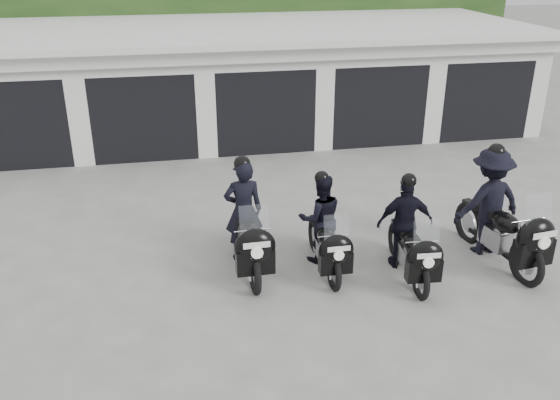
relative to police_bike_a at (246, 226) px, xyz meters
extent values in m
plane|color=#9B9A95|center=(1.35, 0.35, -0.79)|extent=(80.00, 80.00, 0.00)
cube|color=white|center=(1.35, 8.85, 0.61)|extent=(16.00, 6.00, 2.80)
cube|color=white|center=(1.35, 8.65, 2.09)|extent=(16.40, 6.80, 0.16)
cube|color=white|center=(1.35, 5.60, 1.86)|extent=(16.40, 0.12, 0.40)
cube|color=black|center=(1.35, 5.83, -0.67)|extent=(16.00, 0.06, 0.24)
cube|color=black|center=(-4.85, 7.05, 0.31)|extent=(2.60, 2.60, 2.20)
cube|color=white|center=(-4.85, 6.00, 1.71)|extent=(2.60, 0.50, 0.60)
cube|color=white|center=(-3.30, 6.00, 0.61)|extent=(0.50, 0.50, 2.80)
cube|color=black|center=(-1.75, 7.05, 0.31)|extent=(2.60, 2.60, 2.20)
cube|color=white|center=(-1.75, 6.00, 1.71)|extent=(2.60, 0.50, 0.60)
cube|color=white|center=(-0.20, 6.00, 0.61)|extent=(0.50, 0.50, 2.80)
cube|color=black|center=(1.35, 7.05, 0.31)|extent=(2.60, 2.60, 2.20)
cube|color=white|center=(1.35, 6.00, 1.71)|extent=(2.60, 0.50, 0.60)
cube|color=white|center=(2.90, 6.00, 0.61)|extent=(0.50, 0.50, 2.80)
cube|color=black|center=(4.45, 7.05, 0.31)|extent=(2.60, 2.60, 2.20)
cube|color=white|center=(4.45, 6.00, 1.71)|extent=(2.60, 0.50, 0.60)
cube|color=white|center=(6.00, 6.00, 0.61)|extent=(0.50, 0.50, 2.80)
cube|color=black|center=(7.55, 7.05, 0.31)|extent=(2.60, 2.60, 2.20)
cube|color=white|center=(7.55, 6.00, 1.71)|extent=(2.60, 0.50, 0.60)
cube|color=white|center=(9.10, 6.00, 0.61)|extent=(0.50, 0.50, 2.80)
cube|color=#1A3613|center=(1.35, 12.85, 1.36)|extent=(20.00, 2.00, 4.30)
cylinder|color=black|center=(-5.15, 14.35, 0.86)|extent=(0.24, 0.24, 3.30)
cylinder|color=black|center=(4.35, 14.35, 0.86)|extent=(0.24, 0.24, 3.30)
cylinder|color=black|center=(8.85, 14.35, 0.86)|extent=(0.24, 0.24, 3.30)
torus|color=black|center=(0.01, -0.76, -0.46)|extent=(0.13, 0.77, 0.77)
torus|color=black|center=(-0.01, 0.76, -0.46)|extent=(0.13, 0.77, 0.77)
cube|color=#A4A4A9|center=(0.00, 0.02, -0.39)|extent=(0.28, 0.58, 0.34)
cube|color=black|center=(0.00, 0.00, -0.56)|extent=(0.11, 1.37, 0.06)
ellipsoid|color=black|center=(0.00, -0.16, -0.03)|extent=(0.35, 0.61, 0.30)
cube|color=black|center=(0.00, 0.29, -0.01)|extent=(0.28, 0.58, 0.11)
ellipsoid|color=black|center=(0.01, -0.84, 0.03)|extent=(0.67, 0.36, 0.63)
cube|color=black|center=(0.01, -0.84, -0.21)|extent=(0.61, 0.24, 0.42)
cube|color=#B2BFC6|center=(0.01, -0.81, 0.45)|extent=(0.46, 0.13, 0.54)
cylinder|color=silver|center=(0.01, -0.63, 0.22)|extent=(0.59, 0.04, 0.03)
cube|color=white|center=(0.02, -1.02, 0.16)|extent=(0.42, 0.02, 0.09)
cube|color=white|center=(0.02, -0.99, -0.03)|extent=(0.19, 0.02, 0.11)
imported|color=black|center=(-0.01, 0.31, 0.13)|extent=(0.68, 0.45, 1.85)
sphere|color=black|center=(-0.01, 0.31, 1.00)|extent=(0.28, 0.28, 0.28)
torus|color=black|center=(1.29, -0.93, -0.50)|extent=(0.11, 0.67, 0.67)
torus|color=black|center=(1.30, 0.39, -0.50)|extent=(0.11, 0.67, 0.67)
cube|color=#A4A4A9|center=(1.29, -0.25, -0.44)|extent=(0.24, 0.50, 0.29)
cube|color=black|center=(1.29, -0.27, -0.59)|extent=(0.08, 1.19, 0.05)
ellipsoid|color=black|center=(1.29, -0.41, -0.13)|extent=(0.30, 0.53, 0.26)
cube|color=black|center=(1.29, -0.02, -0.11)|extent=(0.24, 0.50, 0.09)
ellipsoid|color=black|center=(1.29, -1.00, -0.07)|extent=(0.58, 0.31, 0.55)
cube|color=black|center=(1.29, -1.00, -0.29)|extent=(0.53, 0.20, 0.37)
cube|color=#B2BFC6|center=(1.29, -0.98, 0.29)|extent=(0.40, 0.11, 0.47)
cylinder|color=silver|center=(1.29, -0.82, 0.09)|extent=(0.51, 0.03, 0.03)
cube|color=white|center=(1.29, -1.16, 0.03)|extent=(0.37, 0.02, 0.08)
cube|color=white|center=(1.29, -1.13, -0.13)|extent=(0.16, 0.01, 0.09)
imported|color=black|center=(1.29, 0.00, 0.01)|extent=(0.78, 0.61, 1.61)
sphere|color=black|center=(1.29, 0.00, 0.77)|extent=(0.25, 0.25, 0.25)
torus|color=black|center=(2.57, -1.44, -0.50)|extent=(0.16, 0.69, 0.69)
torus|color=black|center=(2.67, -0.09, -0.50)|extent=(0.16, 0.69, 0.69)
cube|color=#A4A4A9|center=(2.62, -0.75, -0.43)|extent=(0.28, 0.53, 0.30)
cube|color=black|center=(2.62, -0.76, -0.58)|extent=(0.17, 1.22, 0.06)
ellipsoid|color=black|center=(2.61, -0.90, -0.11)|extent=(0.35, 0.56, 0.27)
cube|color=black|center=(2.64, -0.50, -0.09)|extent=(0.28, 0.53, 0.09)
ellipsoid|color=black|center=(2.56, -1.51, -0.06)|extent=(0.61, 0.36, 0.56)
cube|color=black|center=(2.56, -1.51, -0.27)|extent=(0.56, 0.25, 0.38)
cube|color=#B2BFC6|center=(2.56, -1.48, 0.32)|extent=(0.42, 0.14, 0.48)
cylinder|color=silver|center=(2.57, -1.33, 0.11)|extent=(0.53, 0.07, 0.03)
cube|color=white|center=(2.55, -1.67, 0.06)|extent=(0.38, 0.04, 0.08)
cube|color=white|center=(2.55, -1.64, -0.11)|extent=(0.17, 0.03, 0.09)
imported|color=black|center=(2.64, -0.48, 0.04)|extent=(1.01, 0.62, 1.65)
sphere|color=black|center=(2.64, -0.48, 0.81)|extent=(0.25, 0.25, 0.25)
torus|color=black|center=(4.43, -1.39, -0.44)|extent=(0.22, 0.83, 0.82)
torus|color=black|center=(4.23, 0.21, -0.44)|extent=(0.22, 0.83, 0.82)
cube|color=#A4A4A9|center=(4.33, -0.57, -0.36)|extent=(0.36, 0.65, 0.36)
cube|color=black|center=(4.33, -0.59, -0.54)|extent=(0.27, 1.46, 0.07)
ellipsoid|color=black|center=(4.35, -0.76, 0.02)|extent=(0.44, 0.68, 0.32)
cube|color=black|center=(4.29, -0.28, 0.04)|extent=(0.36, 0.65, 0.11)
ellipsoid|color=black|center=(4.44, -1.48, 0.09)|extent=(0.75, 0.45, 0.67)
cube|color=black|center=(4.44, -1.48, -0.17)|extent=(0.67, 0.32, 0.45)
cube|color=#B2BFC6|center=(4.44, -1.45, 0.53)|extent=(0.50, 0.19, 0.57)
cylinder|color=silver|center=(4.41, -1.26, 0.29)|extent=(0.63, 0.11, 0.03)
cube|color=white|center=(4.46, -1.67, 0.22)|extent=(0.45, 0.07, 0.10)
cube|color=white|center=(4.46, -1.63, 0.02)|extent=(0.20, 0.04, 0.11)
imported|color=black|center=(4.29, -0.26, 0.19)|extent=(1.34, 0.80, 1.97)
sphere|color=black|center=(4.29, -0.26, 1.12)|extent=(0.30, 0.30, 0.30)
camera|label=1|loc=(-1.17, -8.93, 4.42)|focal=38.00mm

